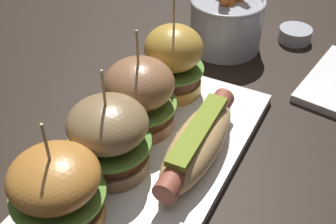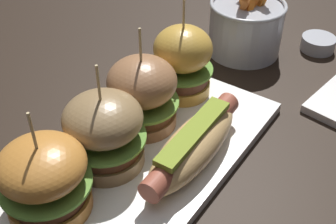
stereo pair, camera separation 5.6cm
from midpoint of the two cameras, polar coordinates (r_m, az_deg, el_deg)
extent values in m
plane|color=black|center=(0.58, 0.71, -6.21)|extent=(3.00, 3.00, 0.00)
cube|color=white|center=(0.57, 0.72, -5.71)|extent=(0.37, 0.19, 0.01)
ellipsoid|color=tan|center=(0.54, 6.20, -4.45)|extent=(0.18, 0.06, 0.05)
cylinder|color=brown|center=(0.54, 6.25, -4.01)|extent=(0.19, 0.03, 0.03)
cube|color=olive|center=(0.53, 6.37, -2.66)|extent=(0.14, 0.03, 0.01)
cylinder|color=#BB7630|center=(0.51, -11.74, -11.15)|extent=(0.09, 0.09, 0.02)
cylinder|color=#472414|center=(0.50, -12.01, -9.79)|extent=(0.09, 0.09, 0.02)
cylinder|color=#609338|center=(0.49, -12.19, -8.92)|extent=(0.10, 0.10, 0.00)
ellipsoid|color=#BB7630|center=(0.47, -12.61, -6.79)|extent=(0.09, 0.09, 0.05)
cylinder|color=tan|center=(0.44, -13.31, -3.27)|extent=(0.00, 0.00, 0.06)
cylinder|color=olive|center=(0.55, -4.89, -5.59)|extent=(0.09, 0.09, 0.02)
cylinder|color=#512D1A|center=(0.54, -5.00, -4.18)|extent=(0.08, 0.08, 0.02)
cylinder|color=#609338|center=(0.53, -5.07, -3.31)|extent=(0.10, 0.10, 0.00)
ellipsoid|color=olive|center=(0.51, -5.25, -0.92)|extent=(0.09, 0.09, 0.05)
cylinder|color=tan|center=(0.49, -5.53, 2.88)|extent=(0.00, 0.00, 0.06)
cylinder|color=#986742|center=(0.60, -0.48, -0.79)|extent=(0.09, 0.09, 0.02)
cylinder|color=brown|center=(0.59, -0.49, 0.46)|extent=(0.08, 0.08, 0.02)
cylinder|color=#6B9E3D|center=(0.59, -0.49, 1.23)|extent=(0.10, 0.10, 0.00)
ellipsoid|color=#986742|center=(0.57, -0.51, 3.83)|extent=(0.09, 0.09, 0.06)
cylinder|color=tan|center=(0.54, -0.54, 7.76)|extent=(0.00, 0.00, 0.06)
cylinder|color=gold|center=(0.66, 4.25, 3.26)|extent=(0.08, 0.08, 0.02)
cylinder|color=brown|center=(0.65, 4.32, 4.58)|extent=(0.08, 0.08, 0.02)
cylinder|color=#609338|center=(0.65, 4.37, 5.40)|extent=(0.09, 0.09, 0.00)
ellipsoid|color=gold|center=(0.63, 4.52, 7.98)|extent=(0.08, 0.08, 0.06)
cylinder|color=tan|center=(0.61, 4.74, 11.78)|extent=(0.00, 0.00, 0.06)
cylinder|color=#A8AAB2|center=(0.78, 11.93, 10.23)|extent=(0.12, 0.12, 0.08)
torus|color=#B7BABF|center=(0.76, 12.38, 13.20)|extent=(0.13, 0.13, 0.01)
cube|color=orange|center=(0.77, 13.89, 13.34)|extent=(0.02, 0.03, 0.08)
cube|color=orange|center=(0.77, 13.19, 13.73)|extent=(0.05, 0.04, 0.08)
cube|color=orange|center=(0.77, 11.88, 13.60)|extent=(0.04, 0.02, 0.08)
cube|color=orange|center=(0.76, 12.57, 13.08)|extent=(0.05, 0.02, 0.07)
cube|color=orange|center=(0.76, 11.73, 12.44)|extent=(0.02, 0.02, 0.06)
cube|color=orange|center=(0.76, 11.71, 12.47)|extent=(0.03, 0.03, 0.06)
cylinder|color=#A8AAB2|center=(0.84, 20.46, 8.13)|extent=(0.06, 0.06, 0.02)
cylinder|color=tan|center=(0.84, 20.57, 8.56)|extent=(0.05, 0.05, 0.00)
camera|label=1|loc=(0.03, -87.14, 2.32)|focal=47.79mm
camera|label=2|loc=(0.03, 92.86, -2.32)|focal=47.79mm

